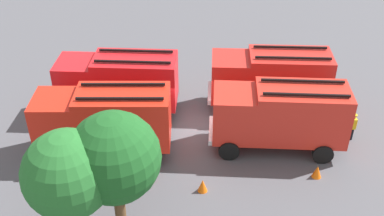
% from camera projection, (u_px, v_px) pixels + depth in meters
% --- Properties ---
extents(ground_plane, '(46.69, 46.69, 0.00)m').
position_uv_depth(ground_plane, '(192.00, 128.00, 27.25)').
color(ground_plane, '#4C4C51').
extents(fire_truck_0, '(7.38, 3.24, 3.88)m').
position_uv_depth(fire_truck_0, '(271.00, 77.00, 27.93)').
color(fire_truck_0, red).
rests_on(fire_truck_0, ground).
extents(fire_truck_1, '(7.39, 3.28, 3.88)m').
position_uv_depth(fire_truck_1, '(119.00, 81.00, 27.54)').
color(fire_truck_1, red).
rests_on(fire_truck_1, ground).
extents(fire_truck_2, '(7.40, 3.30, 3.88)m').
position_uv_depth(fire_truck_2, '(280.00, 114.00, 24.62)').
color(fire_truck_2, red).
rests_on(fire_truck_2, ground).
extents(fire_truck_3, '(7.28, 2.96, 3.88)m').
position_uv_depth(fire_truck_3, '(104.00, 119.00, 24.28)').
color(fire_truck_3, red).
rests_on(fire_truck_3, ground).
extents(firefighter_0, '(0.32, 0.46, 1.65)m').
position_uv_depth(firefighter_0, '(171.00, 77.00, 30.46)').
color(firefighter_0, black).
rests_on(firefighter_0, ground).
extents(firefighter_1, '(0.26, 0.42, 1.61)m').
position_uv_depth(firefighter_1, '(353.00, 125.00, 25.94)').
color(firefighter_1, black).
rests_on(firefighter_1, ground).
extents(firefighter_2, '(0.48, 0.37, 1.82)m').
position_uv_depth(firefighter_2, '(75.00, 165.00, 22.89)').
color(firefighter_2, black).
rests_on(firefighter_2, ground).
extents(tree_0, '(3.85, 3.85, 5.97)m').
position_uv_depth(tree_0, '(114.00, 158.00, 18.68)').
color(tree_0, brown).
rests_on(tree_0, ground).
extents(tree_1, '(3.65, 3.65, 5.66)m').
position_uv_depth(tree_1, '(68.00, 174.00, 18.17)').
color(tree_1, brown).
rests_on(tree_1, ground).
extents(traffic_cone_0, '(0.48, 0.48, 0.69)m').
position_uv_depth(traffic_cone_0, '(203.00, 185.00, 22.67)').
color(traffic_cone_0, '#F2600C').
rests_on(traffic_cone_0, ground).
extents(traffic_cone_1, '(0.48, 0.48, 0.69)m').
position_uv_depth(traffic_cone_1, '(317.00, 172.00, 23.53)').
color(traffic_cone_1, '#F2600C').
rests_on(traffic_cone_1, ground).
extents(traffic_cone_2, '(0.41, 0.41, 0.58)m').
position_uv_depth(traffic_cone_2, '(148.00, 178.00, 23.23)').
color(traffic_cone_2, '#F2600C').
rests_on(traffic_cone_2, ground).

